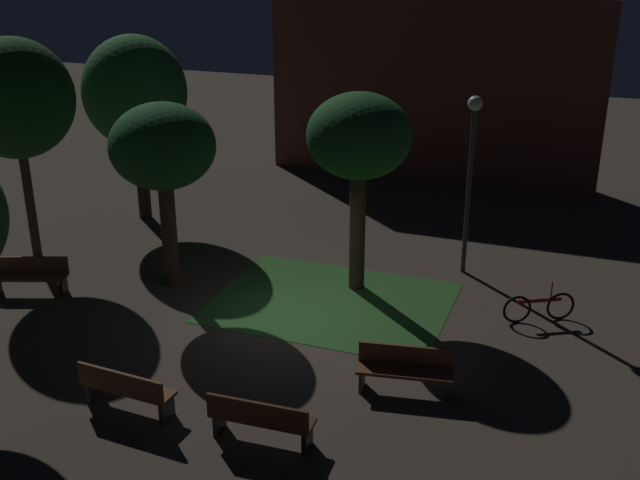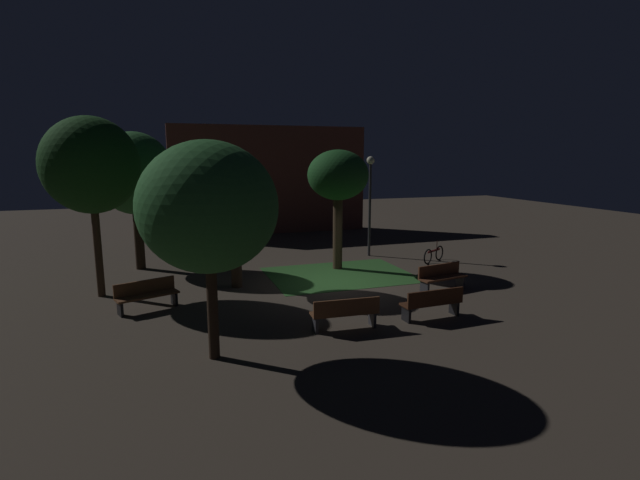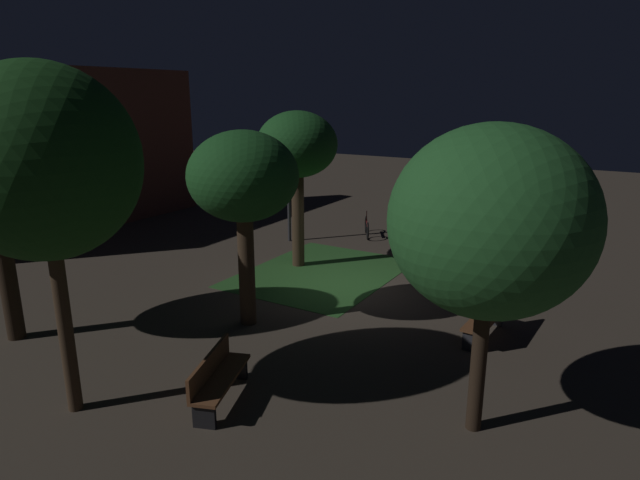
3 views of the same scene
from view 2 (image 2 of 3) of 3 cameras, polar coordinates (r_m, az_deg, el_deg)
ground_plane at (r=16.92m, az=1.82°, el=-5.35°), size 60.00×60.00×0.00m
grass_lawn at (r=18.17m, az=2.42°, el=-4.24°), size 5.42×4.17×0.01m
bench_by_lamp at (r=12.49m, az=3.09°, el=-8.77°), size 1.82×0.58×0.88m
bench_front_left at (r=13.65m, az=13.54°, el=-7.38°), size 1.82×0.56×0.88m
bench_corner at (r=16.58m, az=14.57°, el=-4.29°), size 1.86×0.78×0.88m
bench_back_row at (r=14.96m, az=-20.33°, el=-6.19°), size 1.86×1.07×0.88m
tree_tall_center at (r=16.22m, az=-10.43°, el=6.13°), size 2.47×2.47×4.51m
tree_right_canopy at (r=18.66m, az=2.21°, el=7.65°), size 2.42×2.42×4.78m
tree_near_wall at (r=19.98m, az=-21.62°, el=7.45°), size 3.00×3.00×5.47m
tree_back_right at (r=16.46m, az=-26.11°, el=8.10°), size 2.95×2.95×5.76m
tree_left_canopy at (r=10.39m, az=-13.43°, el=3.85°), size 3.03×3.03×4.89m
lamp_post_plaza_west at (r=21.30m, az=6.11°, el=6.21°), size 0.36×0.36×4.52m
bicycle at (r=20.79m, az=13.67°, el=-1.72°), size 1.49×0.88×0.93m
building_wall_backdrop at (r=27.85m, az=-5.98°, el=7.25°), size 11.47×0.80×6.25m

